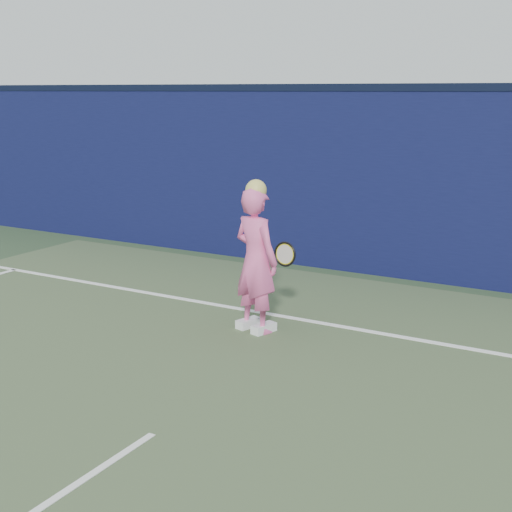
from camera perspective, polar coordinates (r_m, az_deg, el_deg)
The scene contains 5 objects.
ground at distance 4.90m, azimuth -15.86°, elevation -18.33°, with size 80.00×80.00×0.00m, color #2A3F26.
backstop_wall at distance 9.93m, azimuth 11.42°, elevation 5.56°, with size 24.00×0.40×2.50m, color #0C1037.
wall_cap at distance 9.84m, azimuth 11.77°, elevation 13.08°, with size 24.00×0.42×0.10m, color black.
player at distance 7.47m, azimuth 0.00°, elevation -0.29°, with size 0.65×0.52×1.63m.
racket at distance 7.77m, azimuth 2.21°, elevation 0.13°, with size 0.49×0.21×0.28m.
Camera 1 is at (3.09, -2.85, 2.52)m, focal length 50.00 mm.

